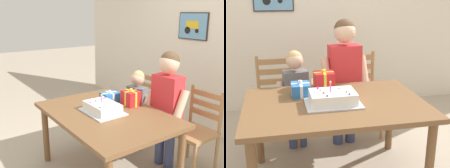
% 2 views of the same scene
% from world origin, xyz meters
% --- Properties ---
extents(back_wall, '(6.40, 0.11, 2.60)m').
position_xyz_m(back_wall, '(-0.00, 1.87, 1.30)').
color(back_wall, silver).
rests_on(back_wall, ground).
extents(dining_table, '(1.46, 1.00, 0.73)m').
position_xyz_m(dining_table, '(0.00, 0.00, 0.64)').
color(dining_table, brown).
rests_on(dining_table, ground).
extents(birthday_cake, '(0.44, 0.34, 0.19)m').
position_xyz_m(birthday_cake, '(-0.03, -0.03, 0.77)').
color(birthday_cake, silver).
rests_on(birthday_cake, dining_table).
extents(gift_box_red_large, '(0.18, 0.16, 0.20)m').
position_xyz_m(gift_box_red_large, '(-0.04, 0.35, 0.81)').
color(gift_box_red_large, red).
rests_on(gift_box_red_large, dining_table).
extents(gift_box_beside_cake, '(0.16, 0.19, 0.14)m').
position_xyz_m(gift_box_beside_cake, '(-0.26, 0.22, 0.78)').
color(gift_box_beside_cake, '#286BB7').
rests_on(gift_box_beside_cake, dining_table).
extents(chair_left, '(0.43, 0.43, 0.92)m').
position_xyz_m(chair_left, '(-0.46, 0.87, 0.47)').
color(chair_left, '#A87A4C').
rests_on(chair_left, ground).
extents(chair_right, '(0.42, 0.42, 0.92)m').
position_xyz_m(chair_right, '(0.46, 0.87, 0.47)').
color(chair_right, '#A87A4C').
rests_on(chair_right, ground).
extents(child_older, '(0.50, 0.29, 1.33)m').
position_xyz_m(child_older, '(0.23, 0.64, 0.81)').
color(child_older, '#38426B').
rests_on(child_older, ground).
extents(child_younger, '(0.39, 0.23, 1.03)m').
position_xyz_m(child_younger, '(-0.27, 0.64, 0.63)').
color(child_younger, '#38426B').
rests_on(child_younger, ground).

